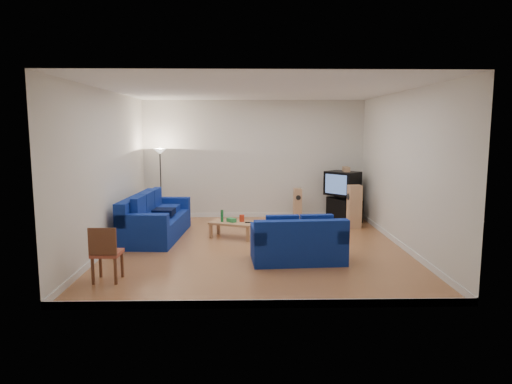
{
  "coord_description": "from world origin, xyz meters",
  "views": [
    {
      "loc": [
        -0.21,
        -9.22,
        2.45
      ],
      "look_at": [
        0.0,
        0.4,
        1.1
      ],
      "focal_mm": 32.0,
      "sensor_mm": 36.0,
      "label": 1
    }
  ],
  "objects_px": {
    "sofa_three_seat": "(154,222)",
    "tv_stand": "(344,210)",
    "sofa_loveseat": "(298,245)",
    "coffee_table": "(233,224)",
    "television": "(342,183)"
  },
  "relations": [
    {
      "from": "sofa_three_seat",
      "to": "tv_stand",
      "type": "xyz_separation_m",
      "value": [
        4.7,
        1.79,
        -0.06
      ]
    },
    {
      "from": "tv_stand",
      "to": "television",
      "type": "distance_m",
      "value": 0.71
    },
    {
      "from": "coffee_table",
      "to": "television",
      "type": "xyz_separation_m",
      "value": [
        2.86,
        1.9,
        0.69
      ]
    },
    {
      "from": "sofa_three_seat",
      "to": "sofa_loveseat",
      "type": "bearing_deg",
      "value": 60.92
    },
    {
      "from": "sofa_three_seat",
      "to": "tv_stand",
      "type": "relative_size",
      "value": 2.62
    },
    {
      "from": "tv_stand",
      "to": "sofa_three_seat",
      "type": "bearing_deg",
      "value": -89.19
    },
    {
      "from": "sofa_three_seat",
      "to": "tv_stand",
      "type": "bearing_deg",
      "value": 114.72
    },
    {
      "from": "sofa_three_seat",
      "to": "tv_stand",
      "type": "height_order",
      "value": "sofa_three_seat"
    },
    {
      "from": "sofa_loveseat",
      "to": "coffee_table",
      "type": "relative_size",
      "value": 1.57
    },
    {
      "from": "sofa_three_seat",
      "to": "coffee_table",
      "type": "height_order",
      "value": "sofa_three_seat"
    },
    {
      "from": "sofa_loveseat",
      "to": "tv_stand",
      "type": "bearing_deg",
      "value": 62.39
    },
    {
      "from": "sofa_loveseat",
      "to": "tv_stand",
      "type": "height_order",
      "value": "sofa_loveseat"
    },
    {
      "from": "tv_stand",
      "to": "television",
      "type": "relative_size",
      "value": 0.97
    },
    {
      "from": "coffee_table",
      "to": "tv_stand",
      "type": "xyz_separation_m",
      "value": [
        2.92,
        1.88,
        -0.01
      ]
    },
    {
      "from": "television",
      "to": "coffee_table",
      "type": "bearing_deg",
      "value": -100.51
    }
  ]
}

